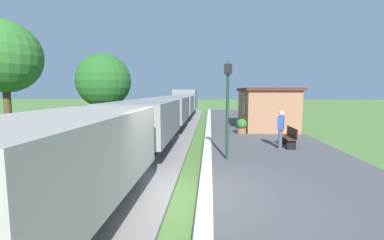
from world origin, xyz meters
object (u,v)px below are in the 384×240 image
bench_near_hut (289,137)px  tree_trackside_mid (4,57)px  station_hut (266,108)px  tree_field_left (109,81)px  lamp_post_near (228,92)px  potted_planter (241,126)px  tree_trackside_far (104,81)px  bench_down_platform (253,116)px  person_waiting (281,128)px  freight_train (170,110)px

bench_near_hut → tree_trackside_mid: (-11.91, -2.13, 3.45)m
station_hut → tree_field_left: bearing=152.7°
tree_field_left → lamp_post_near: bearing=-56.2°
potted_planter → tree_field_left: 16.00m
bench_near_hut → potted_planter: bearing=115.9°
tree_trackside_mid → tree_trackside_far: (1.04, 7.26, -0.67)m
bench_down_platform → tree_trackside_far: (-10.87, -5.15, 2.78)m
tree_field_left → person_waiting: bearing=-46.4°
tree_trackside_far → bench_down_platform: bearing=25.4°
person_waiting → station_hut: bearing=-70.6°
bench_down_platform → freight_train: bearing=-149.8°
bench_near_hut → tree_trackside_far: size_ratio=0.28×
bench_down_platform → person_waiting: (-0.49, -10.59, 0.46)m
tree_trackside_far → tree_field_left: (-2.96, 8.55, 0.33)m
freight_train → station_hut: (6.80, -0.03, 0.19)m
bench_down_platform → tree_trackside_mid: tree_trackside_mid is taller
freight_train → bench_near_hut: bearing=-44.4°
bench_down_platform → person_waiting: size_ratio=0.88×
bench_near_hut → tree_field_left: bearing=135.3°
bench_near_hut → person_waiting: (-0.49, -0.31, 0.46)m
freight_train → tree_trackside_far: tree_trackside_far is taller
freight_train → tree_trackside_mid: bearing=-121.9°
tree_trackside_mid → tree_field_left: bearing=96.9°
person_waiting → freight_train: bearing=-22.5°
freight_train → bench_down_platform: (6.58, 3.84, -0.74)m
lamp_post_near → freight_train: bearing=111.7°
person_waiting → tree_trackside_mid: tree_trackside_mid is taller
bench_near_hut → tree_field_left: tree_field_left is taller
station_hut → tree_trackside_mid: (-12.13, -8.55, 2.52)m
tree_field_left → freight_train: bearing=-44.9°
tree_trackside_far → person_waiting: bearing=-27.7°
person_waiting → potted_planter: person_waiting is taller
potted_planter → tree_trackside_mid: 12.18m
potted_planter → tree_trackside_far: 9.64m
station_hut → tree_field_left: size_ratio=0.97×
person_waiting → tree_trackside_mid: 11.95m
lamp_post_near → potted_planter: bearing=78.3°
bench_down_platform → tree_trackside_far: tree_trackside_far is taller
tree_trackside_mid → tree_trackside_far: size_ratio=1.06×
person_waiting → potted_planter: size_ratio=1.87×
station_hut → bench_down_platform: 3.98m
bench_near_hut → tree_trackside_far: 12.34m
tree_field_left → potted_planter: bearing=-39.8°
lamp_post_near → person_waiting: bearing=40.1°
freight_train → tree_trackside_mid: tree_trackside_mid is taller
station_hut → bench_down_platform: (-0.22, 3.86, -0.93)m
bench_near_hut → potted_planter: size_ratio=1.64×
freight_train → person_waiting: size_ratio=19.06×
bench_near_hut → bench_down_platform: 10.28m
bench_near_hut → person_waiting: person_waiting is taller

